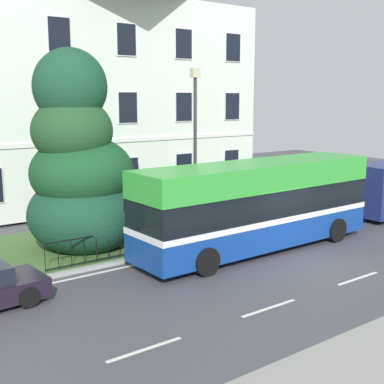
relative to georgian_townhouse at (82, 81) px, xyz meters
The scene contains 7 objects.
ground_plane 17.20m from the georgian_townhouse, 87.51° to the right, with size 60.00×56.00×0.18m.
georgian_townhouse is the anchor object (origin of this frame).
iron_verge_railing 13.94m from the georgian_townhouse, 90.00° to the right, with size 14.64×0.04×0.97m.
evergreen_tree 12.25m from the georgian_townhouse, 115.62° to the right, with size 4.28×4.28×7.61m.
single_decker_bus 15.28m from the georgian_townhouse, 88.87° to the right, with size 10.26×2.65×3.36m.
street_lamp_post 11.82m from the georgian_townhouse, 92.15° to the right, with size 0.36×0.24×6.76m.
litter_bin 13.97m from the georgian_townhouse, 68.81° to the right, with size 0.56×0.56×1.20m.
Camera 1 is at (-13.70, -11.34, 5.73)m, focal length 48.27 mm.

